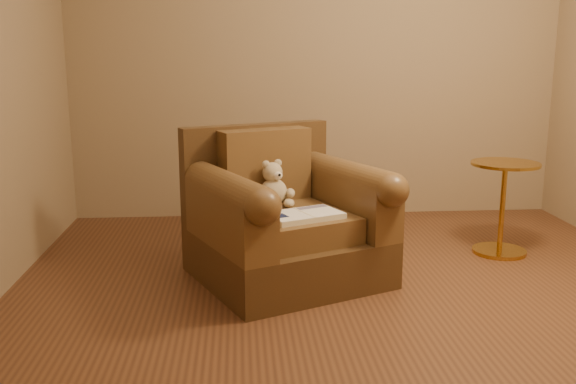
{
  "coord_description": "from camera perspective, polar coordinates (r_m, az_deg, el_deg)",
  "views": [
    {
      "loc": [
        -0.65,
        -3.28,
        1.36
      ],
      "look_at": [
        -0.36,
        0.38,
        0.55
      ],
      "focal_mm": 40.0,
      "sensor_mm": 36.0,
      "label": 1
    }
  ],
  "objects": [
    {
      "name": "side_table",
      "position": [
        4.58,
        18.53,
        -1.09
      ],
      "size": [
        0.45,
        0.45,
        0.63
      ],
      "color": "#BA8933",
      "rests_on": "floor"
    },
    {
      "name": "armchair",
      "position": [
        3.89,
        -0.37,
        -2.64
      ],
      "size": [
        1.31,
        1.28,
        0.9
      ],
      "rotation": [
        0.0,
        0.0,
        0.42
      ],
      "color": "#472F17",
      "rests_on": "floor"
    },
    {
      "name": "guidebook",
      "position": [
        3.64,
        1.43,
        -2.09
      ],
      "size": [
        0.48,
        0.4,
        0.03
      ],
      "rotation": [
        0.0,
        0.0,
        0.42
      ],
      "color": "beige",
      "rests_on": "armchair"
    },
    {
      "name": "floor",
      "position": [
        3.61,
        6.32,
        -9.81
      ],
      "size": [
        4.0,
        4.0,
        0.0
      ],
      "primitive_type": "plane",
      "color": "brown",
      "rests_on": "ground"
    },
    {
      "name": "teddy_bear",
      "position": [
        3.9,
        -1.19,
        0.31
      ],
      "size": [
        0.21,
        0.24,
        0.29
      ],
      "rotation": [
        0.0,
        0.0,
        0.52
      ],
      "color": "tan",
      "rests_on": "armchair"
    }
  ]
}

